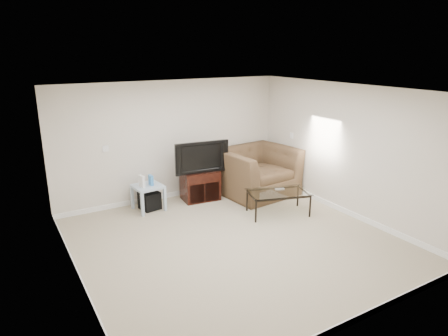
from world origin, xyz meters
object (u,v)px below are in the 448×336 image
tv_stand (200,185)px  television (200,156)px  coffee_table (278,203)px  side_table (148,198)px  subwoofer (150,200)px  recliner (257,164)px

tv_stand → television: 0.65m
tv_stand → coffee_table: tv_stand is taller
tv_stand → side_table: bearing=-174.0°
television → tv_stand: bearing=91.3°
subwoofer → tv_stand: bearing=-1.2°
side_table → coffee_table: size_ratio=0.46×
tv_stand → television: (-0.00, -0.03, 0.65)m
side_table → subwoofer: (0.03, 0.02, -0.07)m
television → subwoofer: (-1.13, 0.06, -0.78)m
television → side_table: television is taller
tv_stand → subwoofer: size_ratio=2.16×
coffee_table → subwoofer: bearing=143.8°
tv_stand → subwoofer: (-1.13, 0.02, -0.13)m
tv_stand → recliner: 1.34m
side_table → coffee_table: (2.09, -1.49, -0.03)m
tv_stand → subwoofer: bearing=-175.2°
television → side_table: bearing=-174.2°
side_table → recliner: (2.40, -0.33, 0.43)m
side_table → recliner: size_ratio=0.34×
television → coffee_table: size_ratio=0.92×
coffee_table → tv_stand: bearing=122.1°
tv_stand → recliner: size_ratio=0.48×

